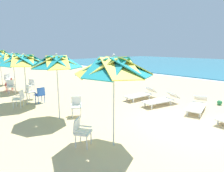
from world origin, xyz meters
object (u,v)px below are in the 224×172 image
Objects in this scene: plastic_chair_8 at (7,79)px; plastic_chair_3 at (19,98)px; beach_umbrella_1 at (57,62)px; plastic_chair_6 at (10,83)px; plastic_chair_5 at (31,85)px; sun_lounger_2 at (161,100)px; plastic_chair_2 at (40,94)px; sun_lounger_1 at (197,105)px; beach_umbrella_3 at (13,58)px; plastic_chair_7 at (11,86)px; plastic_chair_1 at (76,105)px; sun_lounger_3 at (141,94)px; beach_umbrella_2 at (24,60)px; beach_ball at (220,103)px; plastic_chair_0 at (81,130)px; plastic_chair_4 at (30,91)px; plastic_chair_9 at (9,78)px; beach_umbrella_0 at (114,67)px.

plastic_chair_3 is at bearing -10.32° from plastic_chair_8.
beach_umbrella_1 is 7.54m from plastic_chair_6.
plastic_chair_5 is 0.39× the size of sun_lounger_2.
plastic_chair_2 is 1.00× the size of plastic_chair_5.
beach_umbrella_3 is at bearing -154.03° from sun_lounger_1.
beach_umbrella_1 is at bearing 0.43° from plastic_chair_7.
plastic_chair_1 is 0.39× the size of sun_lounger_3.
beach_umbrella_2 is 3.07× the size of plastic_chair_3.
plastic_chair_7 reaches higher than beach_ball.
plastic_chair_0 is at bearing 0.66° from plastic_chair_3.
plastic_chair_9 is (-6.33, 0.67, 0.00)m from plastic_chair_4.
plastic_chair_6 is at bearing -14.48° from plastic_chair_9.
plastic_chair_1 is at bearing -3.23° from plastic_chair_5.
plastic_chair_3 is at bearing -28.70° from plastic_chair_5.
plastic_chair_3 is 1.00× the size of plastic_chair_8.
plastic_chair_7 reaches higher than sun_lounger_1.
beach_umbrella_2 is (-5.57, 0.40, 1.79)m from plastic_chair_0.
plastic_chair_0 reaches higher than sun_lounger_2.
plastic_chair_7 is at bearing 170.16° from plastic_chair_3.
plastic_chair_4 is 1.00× the size of plastic_chair_8.
plastic_chair_4 is at bearing -21.81° from plastic_chair_5.
sun_lounger_2 is 1.02× the size of sun_lounger_3.
plastic_chair_6 is at bearing 167.70° from plastic_chair_7.
plastic_chair_1 is 0.39× the size of sun_lounger_1.
plastic_chair_5 is (-3.10, 0.65, 0.00)m from plastic_chair_2.
plastic_chair_9 is (-7.18, 1.12, -1.79)m from beach_umbrella_2.
beach_umbrella_3 is 2.04m from plastic_chair_5.
plastic_chair_9 is (-13.39, 0.79, -1.87)m from beach_umbrella_0.
plastic_chair_8 is at bearing -172.32° from plastic_chair_5.
beach_umbrella_2 reaches higher than plastic_chair_7.
beach_umbrella_2 is at bearing -176.96° from beach_umbrella_0.
plastic_chair_0 is at bearing -130.89° from beach_umbrella_0.
sun_lounger_3 is (3.09, 5.66, -0.22)m from plastic_chair_3.
plastic_chair_4 is (-7.05, 0.13, -1.87)m from beach_umbrella_0.
beach_umbrella_1 is 1.21× the size of sun_lounger_2.
plastic_chair_7 is at bearing -151.84° from sun_lounger_1.
beach_umbrella_0 is at bearing -5.88° from plastic_chair_5.
plastic_chair_8 is (-3.64, -0.49, 0.00)m from plastic_chair_5.
plastic_chair_9 is at bearing 171.11° from beach_umbrella_2.
beach_umbrella_2 is 1.88m from plastic_chair_3.
beach_umbrella_1 reaches higher than plastic_chair_0.
plastic_chair_0 is 1.00× the size of plastic_chair_6.
plastic_chair_9 is at bearing 178.88° from plastic_chair_1.
beach_umbrella_0 is 5.51m from sun_lounger_1.
plastic_chair_0 is at bearing -7.64° from plastic_chair_4.
beach_ball is (10.46, 6.73, -2.14)m from beach_umbrella_3.
plastic_chair_3 and plastic_chair_5 have the same top height.
sun_lounger_2 is (8.15, 4.83, -0.22)m from plastic_chair_7.
plastic_chair_0 is at bearing -11.19° from plastic_chair_5.
sun_lounger_2 is (4.62, 4.38, -0.22)m from plastic_chair_2.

